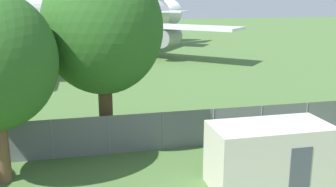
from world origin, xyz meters
TOP-DOWN VIEW (x-y plane):
  - perimeter_fence at (-0.00, 10.71)m, footprint 56.07×0.07m
  - airplane at (-0.18, 40.29)m, footprint 27.87×35.57m
  - portable_cabin at (3.18, 6.17)m, footprint 4.55×2.25m
  - tree_left_of_cabin at (-2.59, 11.60)m, footprint 5.52×5.52m

SIDE VIEW (x-z plane):
  - perimeter_fence at x=0.00m, z-range 0.00..1.87m
  - portable_cabin at x=3.18m, z-range 0.00..2.49m
  - airplane at x=-0.18m, z-range -2.54..11.59m
  - tree_left_of_cabin at x=-2.59m, z-range 1.34..10.15m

